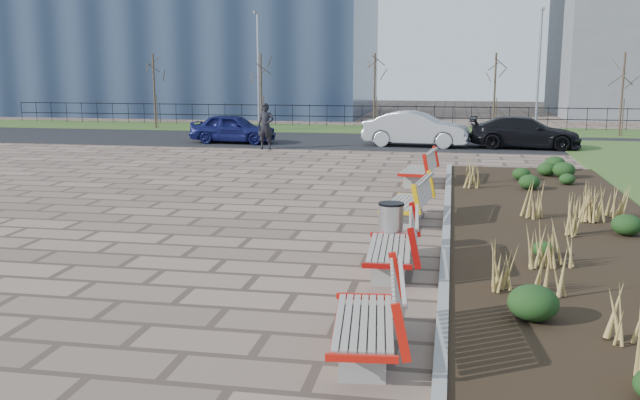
% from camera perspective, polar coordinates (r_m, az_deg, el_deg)
% --- Properties ---
extents(ground, '(120.00, 120.00, 0.00)m').
position_cam_1_polar(ground, '(11.55, -10.14, -6.89)').
color(ground, '#7F6657').
rests_on(ground, ground).
extents(planting_bed, '(4.50, 18.00, 0.10)m').
position_cam_1_polar(planting_bed, '(15.83, 18.56, -2.27)').
color(planting_bed, black).
rests_on(planting_bed, ground).
extents(planting_curb, '(0.16, 18.00, 0.15)m').
position_cam_1_polar(planting_curb, '(15.66, 10.10, -1.92)').
color(planting_curb, gray).
rests_on(planting_curb, ground).
extents(grass_verge_far, '(80.00, 5.00, 0.04)m').
position_cam_1_polar(grass_verge_far, '(38.64, 4.57, 5.64)').
color(grass_verge_far, '#33511E').
rests_on(grass_verge_far, ground).
extents(road, '(80.00, 7.00, 0.02)m').
position_cam_1_polar(road, '(32.71, 3.48, 4.71)').
color(road, black).
rests_on(road, ground).
extents(bench_a, '(1.11, 2.18, 1.00)m').
position_cam_1_polar(bench_a, '(8.65, 3.54, -9.37)').
color(bench_a, red).
rests_on(bench_a, ground).
extents(bench_b, '(1.00, 2.14, 1.00)m').
position_cam_1_polar(bench_b, '(12.02, 5.60, -3.59)').
color(bench_b, '#AC0E0B').
rests_on(bench_b, ground).
extents(bench_c, '(1.15, 2.19, 1.00)m').
position_cam_1_polar(bench_c, '(15.99, 6.86, -0.01)').
color(bench_c, '#EEB10C').
rests_on(bench_c, ground).
extents(bench_d, '(1.13, 2.19, 1.00)m').
position_cam_1_polar(bench_d, '(21.07, 7.78, 2.58)').
color(bench_d, '#B1130B').
rests_on(bench_d, ground).
extents(litter_bin, '(0.46, 0.46, 0.97)m').
position_cam_1_polar(litter_bin, '(13.20, 5.68, -2.37)').
color(litter_bin, '#B2B2B7').
rests_on(litter_bin, ground).
extents(pedestrian, '(0.70, 0.46, 1.91)m').
position_cam_1_polar(pedestrian, '(29.68, -4.37, 5.91)').
color(pedestrian, black).
rests_on(pedestrian, ground).
extents(car_blue, '(3.87, 1.72, 1.29)m').
position_cam_1_polar(car_blue, '(32.10, -6.96, 5.71)').
color(car_blue, '#11154D').
rests_on(car_blue, road).
extents(car_silver, '(4.62, 2.03, 1.47)m').
position_cam_1_polar(car_silver, '(30.84, 7.70, 5.65)').
color(car_silver, '#989B9F').
rests_on(car_silver, road).
extents(car_black, '(4.62, 2.07, 1.32)m').
position_cam_1_polar(car_black, '(31.02, 16.06, 5.21)').
color(car_black, black).
rests_on(car_black, road).
extents(tree_a, '(1.40, 1.40, 4.00)m').
position_cam_1_polar(tree_a, '(40.12, -13.12, 8.48)').
color(tree_a, '#4C3D2D').
rests_on(tree_a, grass_verge_far).
extents(tree_b, '(1.40, 1.40, 4.00)m').
position_cam_1_polar(tree_b, '(38.13, -4.73, 8.62)').
color(tree_b, '#4C3D2D').
rests_on(tree_b, grass_verge_far).
extents(tree_c, '(1.40, 1.40, 4.00)m').
position_cam_1_polar(tree_c, '(37.02, 4.38, 8.56)').
color(tree_c, '#4C3D2D').
rests_on(tree_c, grass_verge_far).
extents(tree_d, '(1.40, 1.40, 4.00)m').
position_cam_1_polar(tree_d, '(36.87, 13.79, 8.27)').
color(tree_d, '#4C3D2D').
rests_on(tree_d, grass_verge_far).
extents(tree_e, '(1.40, 1.40, 4.00)m').
position_cam_1_polar(tree_e, '(37.68, 23.01, 7.78)').
color(tree_e, '#4C3D2D').
rests_on(tree_e, grass_verge_far).
extents(lamp_west, '(0.24, 0.60, 6.00)m').
position_cam_1_polar(lamp_west, '(37.62, -4.95, 10.11)').
color(lamp_west, gray).
rests_on(lamp_west, grass_verge_far).
extents(lamp_east, '(0.24, 0.60, 6.00)m').
position_cam_1_polar(lamp_east, '(36.51, 17.08, 9.66)').
color(lamp_east, gray).
rests_on(lamp_east, grass_verge_far).
extents(railing_fence, '(44.00, 0.10, 1.20)m').
position_cam_1_polar(railing_fence, '(40.08, 4.81, 6.71)').
color(railing_fence, black).
rests_on(railing_fence, grass_verge_far).
extents(building_glass, '(40.00, 14.00, 15.00)m').
position_cam_1_polar(building_glass, '(56.73, -17.35, 14.40)').
color(building_glass, '#192338').
rests_on(building_glass, ground).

